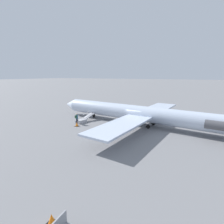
# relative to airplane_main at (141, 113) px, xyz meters

# --- Properties ---
(ground_plane) EXTENTS (600.00, 600.00, 0.00)m
(ground_plane) POSITION_rel_airplane_main_xyz_m (0.92, -0.10, -1.89)
(ground_plane) COLOR slate
(airplane_main) EXTENTS (32.36, 24.96, 6.34)m
(airplane_main) POSITION_rel_airplane_main_xyz_m (0.00, 0.00, 0.00)
(airplane_main) COLOR silver
(airplane_main) RESTS_ON ground
(boarding_stairs) EXTENTS (1.44, 4.10, 1.62)m
(boarding_stairs) POSITION_rel_airplane_main_xyz_m (9.25, 2.73, -1.53)
(boarding_stairs) COLOR #B2B2B7
(boarding_stairs) RESTS_ON ground
(passenger) EXTENTS (0.36, 0.55, 1.74)m
(passenger) POSITION_rel_airplane_main_xyz_m (9.45, 4.00, -0.89)
(passenger) COLOR #23232D
(passenger) RESTS_ON ground
(traffic_cone_near_stairs) EXTENTS (0.60, 0.60, 0.66)m
(traffic_cone_near_stairs) POSITION_rel_airplane_main_xyz_m (8.60, 5.12, -1.58)
(traffic_cone_near_stairs) COLOR black
(traffic_cone_near_stairs) RESTS_ON ground
(traffic_cone_near_cart) EXTENTS (0.55, 0.55, 0.60)m
(traffic_cone_near_cart) POSITION_rel_airplane_main_xyz_m (-1.71, 20.25, -1.61)
(traffic_cone_near_cart) COLOR black
(traffic_cone_near_cart) RESTS_ON ground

